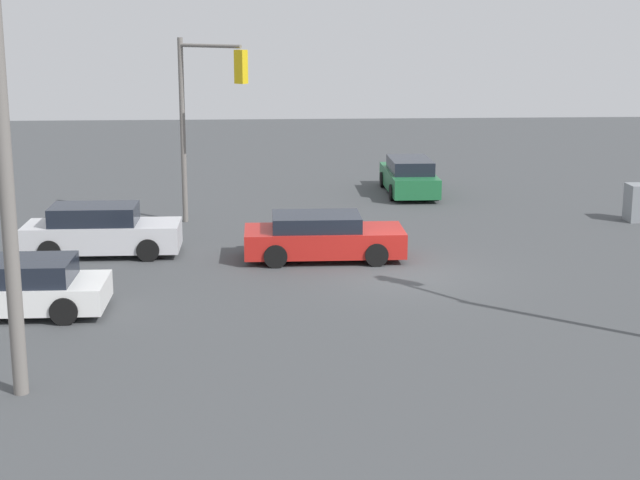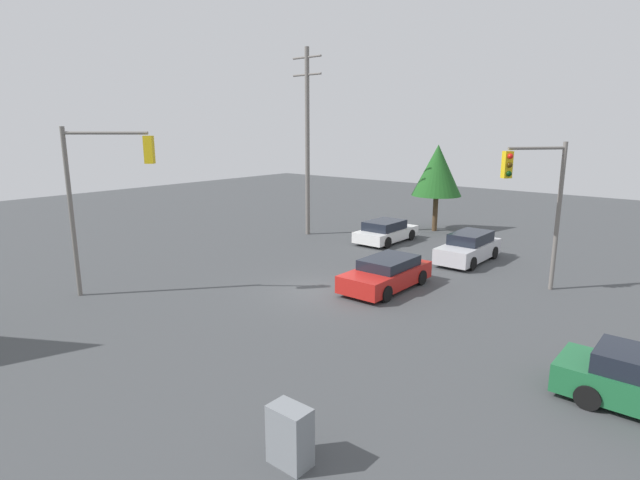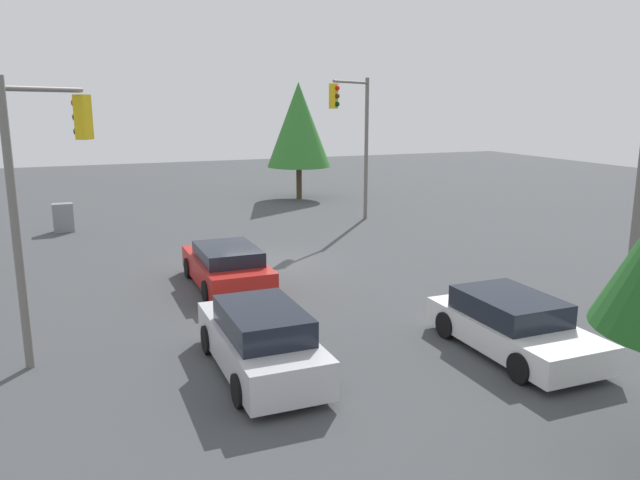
{
  "view_description": "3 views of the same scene",
  "coord_description": "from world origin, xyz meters",
  "px_view_note": "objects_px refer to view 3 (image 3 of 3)",
  "views": [
    {
      "loc": [
        25.55,
        -3.73,
        6.96
      ],
      "look_at": [
        1.98,
        -2.33,
        1.46
      ],
      "focal_mm": 55.0,
      "sensor_mm": 36.0,
      "label": 1
    },
    {
      "loc": [
        -12.69,
        15.43,
        6.68
      ],
      "look_at": [
        2.11,
        -2.39,
        1.48
      ],
      "focal_mm": 28.0,
      "sensor_mm": 36.0,
      "label": 2
    },
    {
      "loc": [
        -6.25,
        -20.43,
        5.65
      ],
      "look_at": [
        1.15,
        -2.3,
        1.29
      ],
      "focal_mm": 35.0,
      "sensor_mm": 36.0,
      "label": 3
    }
  ],
  "objects_px": {
    "sedan_white": "(513,325)",
    "traffic_signal_cross": "(44,172)",
    "sedan_red": "(227,266)",
    "sedan_silver": "(261,340)",
    "electrical_cabinet": "(63,218)",
    "traffic_signal_main": "(355,125)"
  },
  "relations": [
    {
      "from": "sedan_white",
      "to": "traffic_signal_cross",
      "type": "height_order",
      "value": "traffic_signal_cross"
    },
    {
      "from": "sedan_red",
      "to": "traffic_signal_cross",
      "type": "xyz_separation_m",
      "value": [
        -4.83,
        -3.51,
        3.5
      ]
    },
    {
      "from": "sedan_silver",
      "to": "sedan_white",
      "type": "height_order",
      "value": "sedan_silver"
    },
    {
      "from": "sedan_red",
      "to": "traffic_signal_cross",
      "type": "relative_size",
      "value": 0.74
    },
    {
      "from": "sedan_red",
      "to": "traffic_signal_cross",
      "type": "distance_m",
      "value": 6.92
    },
    {
      "from": "sedan_silver",
      "to": "traffic_signal_cross",
      "type": "relative_size",
      "value": 0.73
    },
    {
      "from": "sedan_red",
      "to": "sedan_white",
      "type": "xyz_separation_m",
      "value": [
        4.83,
        -7.55,
        -0.02
      ]
    },
    {
      "from": "electrical_cabinet",
      "to": "sedan_silver",
      "type": "bearing_deg",
      "value": -77.71
    },
    {
      "from": "sedan_white",
      "to": "sedan_red",
      "type": "bearing_deg",
      "value": -57.41
    },
    {
      "from": "sedan_red",
      "to": "traffic_signal_main",
      "type": "relative_size",
      "value": 0.68
    },
    {
      "from": "sedan_red",
      "to": "traffic_signal_cross",
      "type": "bearing_deg",
      "value": -143.97
    },
    {
      "from": "sedan_silver",
      "to": "electrical_cabinet",
      "type": "bearing_deg",
      "value": 102.29
    },
    {
      "from": "traffic_signal_cross",
      "to": "electrical_cabinet",
      "type": "height_order",
      "value": "traffic_signal_cross"
    },
    {
      "from": "sedan_silver",
      "to": "traffic_signal_main",
      "type": "distance_m",
      "value": 17.44
    },
    {
      "from": "sedan_silver",
      "to": "sedan_white",
      "type": "xyz_separation_m",
      "value": [
        5.69,
        -1.11,
        -0.08
      ]
    },
    {
      "from": "sedan_silver",
      "to": "traffic_signal_main",
      "type": "bearing_deg",
      "value": 58.11
    },
    {
      "from": "traffic_signal_main",
      "to": "electrical_cabinet",
      "type": "distance_m",
      "value": 13.71
    },
    {
      "from": "sedan_red",
      "to": "traffic_signal_main",
      "type": "bearing_deg",
      "value": 44.53
    },
    {
      "from": "sedan_white",
      "to": "traffic_signal_cross",
      "type": "distance_m",
      "value": 11.04
    },
    {
      "from": "sedan_red",
      "to": "sedan_white",
      "type": "bearing_deg",
      "value": -57.41
    },
    {
      "from": "sedan_white",
      "to": "sedan_silver",
      "type": "bearing_deg",
      "value": -11.03
    },
    {
      "from": "sedan_silver",
      "to": "electrical_cabinet",
      "type": "distance_m",
      "value": 17.83
    }
  ]
}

